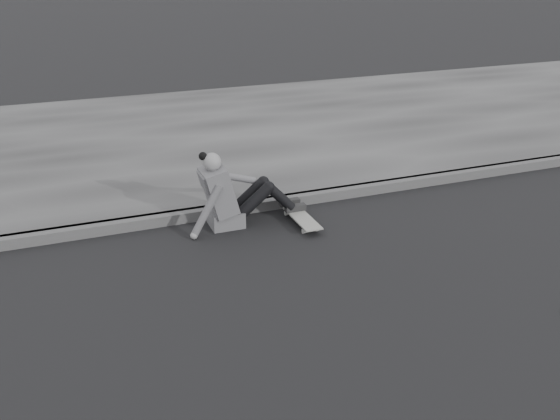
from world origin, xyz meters
The scene contains 5 objects.
ground centered at (0.00, 0.00, 0.00)m, with size 80.00×80.00×0.00m, color black.
curb centered at (0.00, 2.58, 0.06)m, with size 24.00×0.16×0.12m, color #494949.
sidewalk centered at (0.00, 5.60, 0.06)m, with size 24.00×6.00×0.12m, color #3D3D3D.
skateboard centered at (0.46, 2.05, 0.07)m, with size 0.20×0.78×0.09m.
seated_woman centered at (-0.28, 2.30, 0.36)m, with size 1.38×0.46×0.88m.
Camera 1 is at (-2.05, -3.82, 2.92)m, focal length 40.00 mm.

